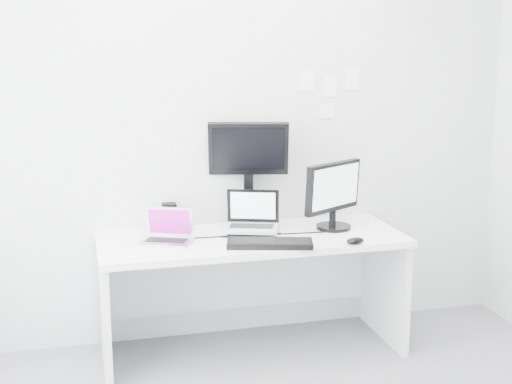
{
  "coord_description": "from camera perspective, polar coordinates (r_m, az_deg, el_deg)",
  "views": [
    {
      "loc": [
        -0.97,
        -2.61,
        1.83
      ],
      "look_at": [
        0.02,
        1.23,
        1.0
      ],
      "focal_mm": 48.92,
      "sensor_mm": 36.0,
      "label": 1
    }
  ],
  "objects": [
    {
      "name": "keyboard",
      "position": [
        3.92,
        1.14,
        -4.23
      ],
      "size": [
        0.51,
        0.29,
        0.03
      ],
      "primitive_type": "cube",
      "rotation": [
        0.0,
        0.0,
        -0.27
      ],
      "color": "black",
      "rests_on": "desk"
    },
    {
      "name": "samsung_monitor",
      "position": [
        4.27,
        6.42,
        -0.21
      ],
      "size": [
        0.51,
        0.42,
        0.43
      ],
      "primitive_type": "cube",
      "rotation": [
        0.0,
        0.0,
        0.54
      ],
      "color": "black",
      "rests_on": "desk"
    },
    {
      "name": "wall_note_2",
      "position": [
        4.55,
        7.88,
        9.19
      ],
      "size": [
        0.1,
        0.0,
        0.14
      ],
      "primitive_type": "cube",
      "color": "white",
      "rests_on": "back_wall"
    },
    {
      "name": "desk",
      "position": [
        4.24,
        -0.33,
        -8.38
      ],
      "size": [
        1.8,
        0.7,
        0.73
      ],
      "primitive_type": "cube",
      "color": "white",
      "rests_on": "ground"
    },
    {
      "name": "wall_note_0",
      "position": [
        4.44,
        4.25,
        9.08
      ],
      "size": [
        0.1,
        0.0,
        0.14
      ],
      "primitive_type": "cube",
      "color": "white",
      "rests_on": "back_wall"
    },
    {
      "name": "speaker",
      "position": [
        4.27,
        -7.1,
        -2.03
      ],
      "size": [
        0.09,
        0.09,
        0.17
      ],
      "primitive_type": "cube",
      "rotation": [
        0.0,
        0.0,
        -0.14
      ],
      "color": "black",
      "rests_on": "desk"
    },
    {
      "name": "mouse",
      "position": [
        4.0,
        8.11,
        -3.97
      ],
      "size": [
        0.13,
        0.1,
        0.04
      ],
      "primitive_type": "ellipsoid",
      "rotation": [
        0.0,
        0.0,
        0.25
      ],
      "color": "black",
      "rests_on": "desk"
    },
    {
      "name": "rear_monitor",
      "position": [
        4.34,
        -0.62,
        1.66
      ],
      "size": [
        0.52,
        0.29,
        0.67
      ],
      "primitive_type": "cube",
      "rotation": [
        0.0,
        0.0,
        -0.24
      ],
      "color": "black",
      "rests_on": "desk"
    },
    {
      "name": "wall_note_1",
      "position": [
        4.5,
        6.07,
        8.57
      ],
      "size": [
        0.09,
        0.0,
        0.13
      ],
      "primitive_type": "cube",
      "color": "white",
      "rests_on": "back_wall"
    },
    {
      "name": "wall_note_3",
      "position": [
        4.5,
        5.79,
        6.54
      ],
      "size": [
        0.11,
        0.0,
        0.08
      ],
      "primitive_type": "cube",
      "color": "white",
      "rests_on": "back_wall"
    },
    {
      "name": "back_wall",
      "position": [
        4.35,
        -1.49,
        5.48
      ],
      "size": [
        3.6,
        0.0,
        3.6
      ],
      "primitive_type": "plane",
      "rotation": [
        1.57,
        0.0,
        0.0
      ],
      "color": "silver",
      "rests_on": "ground"
    },
    {
      "name": "macbook",
      "position": [
        3.98,
        -7.41,
        -2.77
      ],
      "size": [
        0.34,
        0.31,
        0.21
      ],
      "primitive_type": "cube",
      "rotation": [
        0.0,
        0.0,
        -0.41
      ],
      "color": "#A8A8AD",
      "rests_on": "desk"
    },
    {
      "name": "dell_laptop",
      "position": [
        4.14,
        -0.39,
        -1.7
      ],
      "size": [
        0.38,
        0.34,
        0.26
      ],
      "primitive_type": "cube",
      "rotation": [
        0.0,
        0.0,
        -0.35
      ],
      "color": "#B8BBC0",
      "rests_on": "desk"
    }
  ]
}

